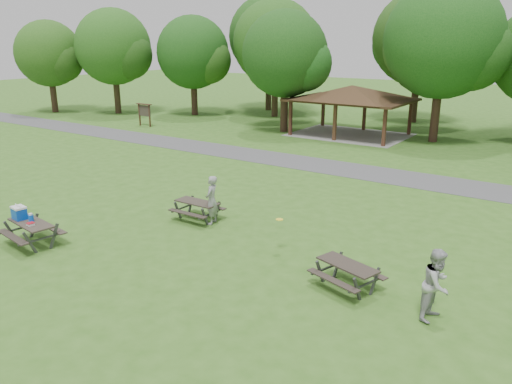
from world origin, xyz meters
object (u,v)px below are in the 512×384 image
(picnic_table_near, at_px, (27,222))
(frisbee_catcher, at_px, (437,285))
(frisbee_thrower, at_px, (212,200))
(picnic_table_middle, at_px, (197,206))

(picnic_table_near, height_order, frisbee_catcher, frisbee_catcher)
(picnic_table_near, relative_size, frisbee_thrower, 1.15)
(frisbee_thrower, bearing_deg, frisbee_catcher, 59.50)
(picnic_table_near, height_order, picnic_table_middle, picnic_table_near)
(picnic_table_middle, distance_m, frisbee_thrower, 0.84)
(frisbee_thrower, relative_size, frisbee_catcher, 1.00)
(picnic_table_middle, relative_size, frisbee_thrower, 0.95)
(frisbee_thrower, distance_m, frisbee_catcher, 9.51)
(frisbee_catcher, bearing_deg, picnic_table_near, 111.02)
(picnic_table_middle, bearing_deg, frisbee_thrower, 0.81)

